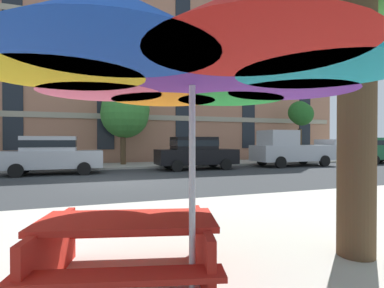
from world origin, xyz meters
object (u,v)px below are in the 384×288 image
at_px(street_tree_middle, 126,113).
at_px(sedan_silver, 52,154).
at_px(sedan_black, 195,152).
at_px(pickup_silver, 290,150).
at_px(patio_umbrella, 192,63).
at_px(street_tree_right, 301,114).
at_px(picnic_table, 128,245).
at_px(sedan_green, 378,150).

bearing_deg(street_tree_middle, sedan_silver, -137.35).
xyz_separation_m(sedan_black, pickup_silver, (6.17, 0.00, 0.08)).
relative_size(pickup_silver, patio_umbrella, 1.48).
distance_m(street_tree_middle, street_tree_right, 12.97).
relative_size(sedan_silver, patio_umbrella, 1.28).
relative_size(sedan_black, street_tree_middle, 0.88).
height_order(street_tree_right, patio_umbrella, street_tree_right).
distance_m(sedan_silver, street_tree_middle, 5.70).
height_order(pickup_silver, street_tree_right, street_tree_right).
bearing_deg(patio_umbrella, pickup_silver, 49.65).
height_order(street_tree_right, picnic_table, street_tree_right).
bearing_deg(pickup_silver, patio_umbrella, -130.35).
distance_m(pickup_silver, sedan_green, 7.35).
height_order(sedan_silver, sedan_black, same).
bearing_deg(patio_umbrella, picnic_table, 132.21).
distance_m(sedan_green, picnic_table, 22.26).
bearing_deg(picnic_table, street_tree_right, 46.13).
bearing_deg(street_tree_right, street_tree_middle, 178.74).
bearing_deg(sedan_silver, pickup_silver, 0.00).
xyz_separation_m(sedan_black, street_tree_middle, (-3.32, 3.52, 2.34)).
relative_size(sedan_black, pickup_silver, 0.86).
relative_size(street_tree_middle, picnic_table, 2.37).
bearing_deg(picnic_table, sedan_silver, 99.42).
distance_m(sedan_black, patio_umbrella, 13.58).
height_order(sedan_silver, patio_umbrella, patio_umbrella).
distance_m(sedan_silver, sedan_green, 20.67).
distance_m(sedan_silver, street_tree_right, 17.31).
xyz_separation_m(sedan_silver, pickup_silver, (13.32, 0.00, 0.08)).
bearing_deg(street_tree_middle, patio_umbrella, -94.57).
bearing_deg(sedan_black, picnic_table, -112.94).
height_order(street_tree_middle, street_tree_right, street_tree_middle).
height_order(sedan_green, street_tree_middle, street_tree_middle).
bearing_deg(street_tree_right, picnic_table, -133.87).
height_order(sedan_black, street_tree_middle, street_tree_middle).
relative_size(street_tree_middle, patio_umbrella, 1.46).
xyz_separation_m(street_tree_right, picnic_table, (-14.78, -15.37, -3.11)).
xyz_separation_m(pickup_silver, street_tree_middle, (-9.49, 3.52, 2.26)).
xyz_separation_m(street_tree_middle, street_tree_right, (12.97, -0.28, 0.31)).
bearing_deg(street_tree_right, patio_umbrella, -131.83).
height_order(street_tree_middle, picnic_table, street_tree_middle).
bearing_deg(sedan_black, patio_umbrella, -110.00).
height_order(sedan_green, street_tree_right, street_tree_right).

